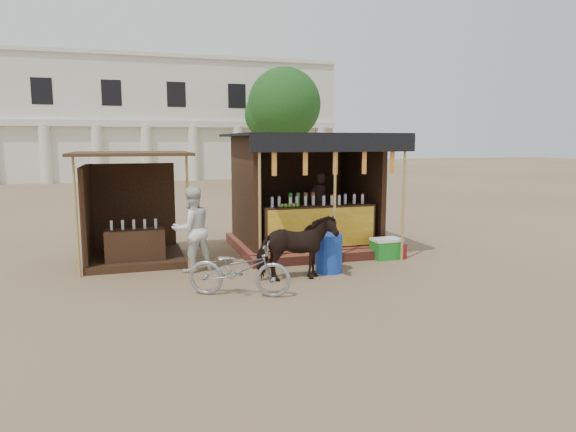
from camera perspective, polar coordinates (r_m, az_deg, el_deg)
The scene contains 11 objects.
ground at distance 9.17m, azimuth 2.95°, elevation -8.21°, with size 120.00×120.00×0.00m, color #846B4C.
main_stall at distance 12.40m, azimuth 2.14°, elevation 0.98°, with size 3.60×3.61×2.78m.
secondary_stall at distance 11.63m, azimuth -17.55°, elevation -0.76°, with size 2.40×2.40×2.38m.
cow at distance 9.63m, azimuth 0.95°, elevation -3.59°, with size 0.67×1.47×1.24m, color black.
motorbike at distance 8.76m, azimuth -5.42°, elevation -5.91°, with size 0.61×1.76×0.92m, color #929199.
bystander at distance 10.47m, azimuth -10.62°, elevation -1.43°, with size 0.84×0.65×1.72m, color white.
blue_barrel at distance 10.32m, azimuth 4.56°, elevation -4.13°, with size 0.54×0.54×0.78m, color #1539A4.
red_crate at distance 11.92m, azimuth 11.85°, elevation -3.69°, with size 0.37×0.44×0.33m, color #A61B26.
cooler at distance 11.69m, azimuth 10.86°, elevation -3.56°, with size 0.66×0.47×0.46m.
background_building at distance 38.24m, azimuth -15.70°, elevation 10.10°, with size 26.00×7.45×8.18m.
tree at distance 31.72m, azimuth -0.82°, elevation 12.00°, with size 4.50×4.40×7.00m.
Camera 1 is at (-3.01, -8.26, 2.61)m, focal length 32.00 mm.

